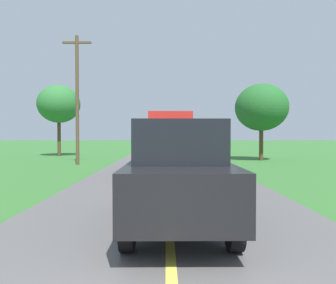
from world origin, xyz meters
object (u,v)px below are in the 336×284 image
(banana_truck_near, at_px, (170,141))
(roadside_tree_near_left, at_px, (261,108))
(following_car, at_px, (178,172))
(roadside_tree_mid_right, at_px, (59,104))
(utility_pole_roadside, at_px, (77,96))

(banana_truck_near, bearing_deg, roadside_tree_near_left, 47.55)
(banana_truck_near, distance_m, following_car, 8.38)
(banana_truck_near, xyz_separation_m, following_car, (-0.00, -8.37, -0.40))
(following_car, bearing_deg, banana_truck_near, 89.99)
(roadside_tree_mid_right, bearing_deg, banana_truck_near, -51.39)
(banana_truck_near, height_order, utility_pole_roadside, utility_pole_roadside)
(banana_truck_near, height_order, roadside_tree_near_left, roadside_tree_near_left)
(utility_pole_roadside, xyz_separation_m, following_car, (5.44, -12.37, -2.98))
(following_car, bearing_deg, roadside_tree_near_left, 67.35)
(roadside_tree_mid_right, bearing_deg, following_car, -65.22)
(utility_pole_roadside, bearing_deg, banana_truck_near, -36.32)
(roadside_tree_near_left, distance_m, roadside_tree_mid_right, 16.21)
(banana_truck_near, distance_m, utility_pole_roadside, 7.23)
(utility_pole_roadside, height_order, roadside_tree_mid_right, utility_pole_roadside)
(banana_truck_near, bearing_deg, following_car, -90.01)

